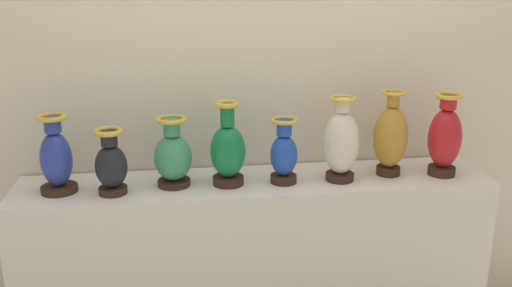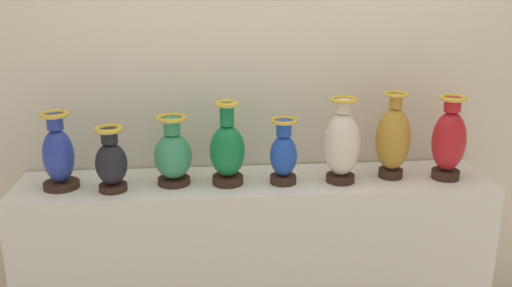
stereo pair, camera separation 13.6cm
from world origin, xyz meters
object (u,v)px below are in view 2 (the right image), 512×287
object	(u,v)px
vase_cobalt	(58,155)
vase_emerald	(227,150)
vase_crimson	(449,141)
vase_onyx	(111,162)
vase_sapphire	(284,154)
vase_ochre	(393,139)
vase_ivory	(342,144)
vase_jade	(173,155)

from	to	relation	value
vase_cobalt	vase_emerald	bearing A→B (deg)	-1.00
vase_emerald	vase_crimson	size ratio (longest dim) A/B	0.98
vase_onyx	vase_crimson	xyz separation A→B (m)	(1.53, 0.02, 0.05)
vase_emerald	vase_crimson	world-z (taller)	vase_crimson
vase_crimson	vase_cobalt	bearing A→B (deg)	179.01
vase_cobalt	vase_sapphire	xyz separation A→B (m)	(1.00, -0.02, -0.02)
vase_emerald	vase_ochre	distance (m)	0.77
vase_sapphire	vase_crimson	distance (m)	0.77
vase_sapphire	vase_ivory	size ratio (longest dim) A/B	0.77
vase_cobalt	vase_ochre	distance (m)	1.51
vase_jade	vase_emerald	size ratio (longest dim) A/B	0.83
vase_ivory	vase_ochre	world-z (taller)	vase_ochre
vase_jade	vase_ochre	xyz separation A→B (m)	(1.01, 0.00, 0.05)
vase_cobalt	vase_crimson	bearing A→B (deg)	-0.99
vase_jade	vase_ochre	size ratio (longest dim) A/B	0.79
vase_cobalt	vase_crimson	world-z (taller)	vase_crimson
vase_jade	vase_emerald	world-z (taller)	vase_emerald
vase_onyx	vase_emerald	distance (m)	0.51
vase_cobalt	vase_emerald	xyz separation A→B (m)	(0.74, -0.01, 0.01)
vase_cobalt	vase_jade	bearing A→B (deg)	0.65
vase_cobalt	vase_onyx	xyz separation A→B (m)	(0.24, -0.05, -0.02)
vase_onyx	vase_crimson	distance (m)	1.53
vase_onyx	vase_sapphire	distance (m)	0.76
vase_cobalt	vase_jade	xyz separation A→B (m)	(0.50, 0.01, -0.01)
vase_cobalt	vase_onyx	bearing A→B (deg)	-12.63
vase_ivory	vase_crimson	xyz separation A→B (m)	(0.50, -0.00, 0.00)
vase_ochre	vase_crimson	xyz separation A→B (m)	(0.25, -0.04, -0.00)
vase_crimson	vase_jade	bearing A→B (deg)	178.36
vase_jade	vase_crimson	xyz separation A→B (m)	(1.26, -0.04, 0.04)
vase_cobalt	vase_sapphire	world-z (taller)	vase_cobalt
vase_onyx	vase_ivory	bearing A→B (deg)	1.26
vase_cobalt	vase_sapphire	size ratio (longest dim) A/B	1.15
vase_ivory	vase_onyx	bearing A→B (deg)	-178.74
vase_sapphire	vase_ivory	distance (m)	0.27
vase_crimson	vase_ochre	bearing A→B (deg)	171.28
vase_emerald	vase_ivory	size ratio (longest dim) A/B	0.97
vase_cobalt	vase_jade	size ratio (longest dim) A/B	1.09
vase_jade	vase_ochre	world-z (taller)	vase_ochre
vase_emerald	vase_ochre	xyz separation A→B (m)	(0.77, 0.02, 0.03)
vase_jade	vase_crimson	distance (m)	1.26
vase_sapphire	vase_ochre	xyz separation A→B (m)	(0.51, 0.03, 0.05)
vase_jade	vase_sapphire	bearing A→B (deg)	-3.50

